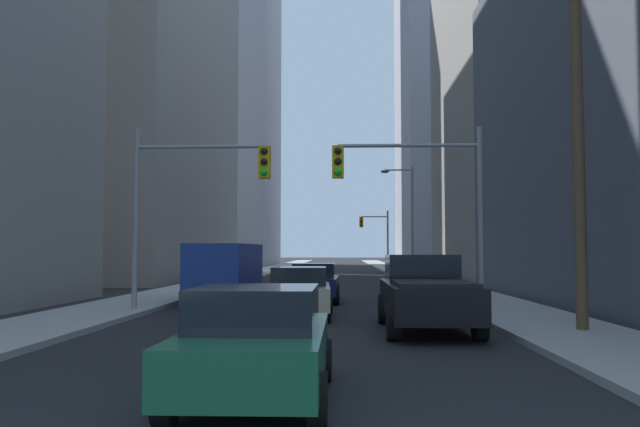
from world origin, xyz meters
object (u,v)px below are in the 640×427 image
Objects in this scene: pickup_truck_black at (426,293)px; sedan_beige at (299,292)px; sedan_navy at (314,282)px; traffic_signal_near_left at (195,187)px; traffic_signal_far_right at (376,231)px; traffic_signal_near_right at (414,186)px; sedan_green at (257,343)px; cargo_van_blue at (226,270)px.

pickup_truck_black is 4.57m from sedan_beige.
pickup_truck_black reaches higher than sedan_beige.
sedan_navy is 6.78m from traffic_signal_near_left.
sedan_beige is 5.01m from traffic_signal_near_left.
traffic_signal_near_left and traffic_signal_far_right have the same top height.
traffic_signal_far_right is at bearing 88.80° from traffic_signal_near_right.
traffic_signal_near_right is at bearing -91.20° from traffic_signal_far_right.
sedan_navy is 0.70× the size of traffic_signal_near_right.
sedan_navy is at bearing 109.46° from pickup_truck_black.
sedan_beige is at bearing 90.86° from sedan_green.
sedan_navy is 0.70× the size of traffic_signal_near_left.
traffic_signal_far_right reaches higher than sedan_navy.
traffic_signal_near_left and traffic_signal_near_right have the same top height.
traffic_signal_near_left is (-6.89, 4.41, 3.14)m from pickup_truck_black.
sedan_navy is (0.02, 16.79, 0.00)m from sedan_green.
cargo_van_blue reaches higher than sedan_navy.
pickup_truck_black is at bearing -42.19° from sedan_beige.
sedan_green is 55.91m from traffic_signal_far_right.
sedan_navy is (0.19, 5.98, 0.00)m from sedan_beige.
traffic_signal_near_right is at bearing 20.48° from sedan_beige.
traffic_signal_near_right is at bearing -27.75° from cargo_van_blue.
traffic_signal_near_left is at bearing -100.46° from traffic_signal_far_right.
cargo_van_blue is 1.25× the size of sedan_green.
traffic_signal_near_right is 43.49m from traffic_signal_far_right.
sedan_beige is 45.18m from traffic_signal_far_right.
sedan_navy is (3.31, 1.08, -0.52)m from cargo_van_blue.
sedan_navy is at bearing -96.36° from traffic_signal_far_right.
traffic_signal_near_left is (-3.51, 1.35, 3.30)m from sedan_beige.
sedan_navy is 6.65m from traffic_signal_near_right.
cargo_van_blue is at bearing 129.26° from pickup_truck_black.
cargo_van_blue reaches higher than pickup_truck_black.
traffic_signal_near_left is (-3.67, 12.16, 3.30)m from sedan_green.
sedan_beige and sedan_navy have the same top height.
sedan_beige is 0.71× the size of traffic_signal_near_left.
traffic_signal_near_right reaches higher than pickup_truck_black.
sedan_beige is at bearing -21.03° from traffic_signal_near_left.
pickup_truck_black is 0.90× the size of traffic_signal_near_right.
cargo_van_blue is (-6.51, 7.96, 0.35)m from pickup_truck_black.
sedan_beige is (-3.38, 3.06, -0.16)m from pickup_truck_black.
traffic_signal_near_left is 1.00× the size of traffic_signal_far_right.
cargo_van_blue is at bearing 101.82° from sedan_green.
traffic_signal_far_right reaches higher than sedan_beige.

